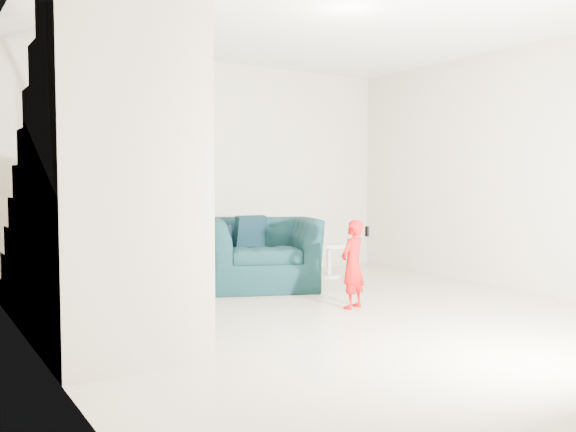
% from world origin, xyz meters
% --- Properties ---
extents(floor, '(5.50, 5.50, 0.00)m').
position_xyz_m(floor, '(0.00, 0.00, 0.00)').
color(floor, tan).
rests_on(floor, ground).
extents(ceiling, '(5.50, 5.50, 0.00)m').
position_xyz_m(ceiling, '(0.00, 0.00, 2.70)').
color(ceiling, silver).
rests_on(ceiling, back_wall).
extents(back_wall, '(5.00, 0.00, 5.00)m').
position_xyz_m(back_wall, '(0.00, 2.75, 1.35)').
color(back_wall, '#B0A88F').
rests_on(back_wall, floor).
extents(left_wall, '(0.00, 5.50, 5.50)m').
position_xyz_m(left_wall, '(-2.50, 0.00, 1.35)').
color(left_wall, '#B0A88F').
rests_on(left_wall, floor).
extents(right_wall, '(0.00, 5.50, 5.50)m').
position_xyz_m(right_wall, '(2.50, 0.00, 1.35)').
color(right_wall, '#B0A88F').
rests_on(right_wall, floor).
extents(armchair, '(1.53, 1.45, 0.79)m').
position_xyz_m(armchair, '(0.17, 1.79, 0.40)').
color(armchair, black).
rests_on(armchair, floor).
extents(toddler, '(0.36, 0.30, 0.85)m').
position_xyz_m(toddler, '(0.34, 0.35, 0.42)').
color(toddler, '#A20605').
rests_on(toddler, floor).
extents(side_table, '(0.42, 0.42, 0.42)m').
position_xyz_m(side_table, '(1.26, 1.99, 0.29)').
color(side_table, silver).
rests_on(side_table, floor).
extents(staircase, '(1.02, 3.03, 3.62)m').
position_xyz_m(staircase, '(-2.00, 0.55, 0.95)').
color(staircase, '#ADA089').
rests_on(staircase, floor).
extents(cushion, '(0.37, 0.18, 0.37)m').
position_xyz_m(cushion, '(0.13, 2.01, 0.64)').
color(cushion, black).
rests_on(cushion, armchair).
extents(throw, '(0.04, 0.43, 0.49)m').
position_xyz_m(throw, '(-0.32, 1.86, 0.50)').
color(throw, black).
rests_on(throw, armchair).
extents(phone, '(0.03, 0.05, 0.10)m').
position_xyz_m(phone, '(0.47, 0.29, 0.74)').
color(phone, black).
rests_on(phone, toddler).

